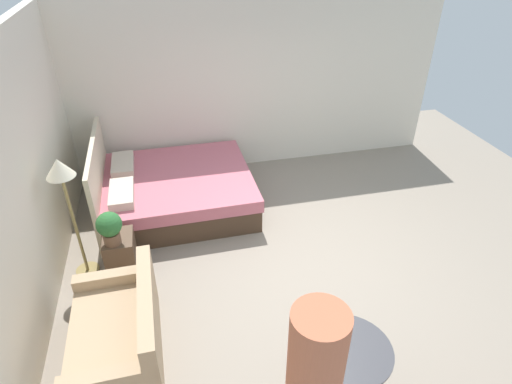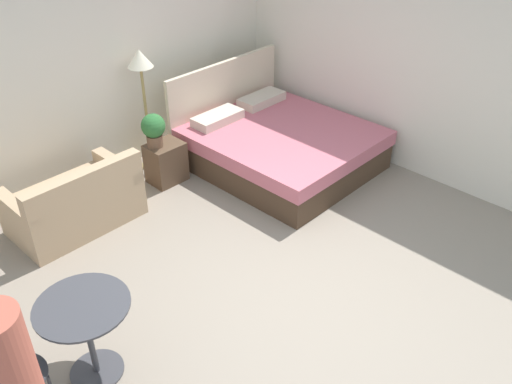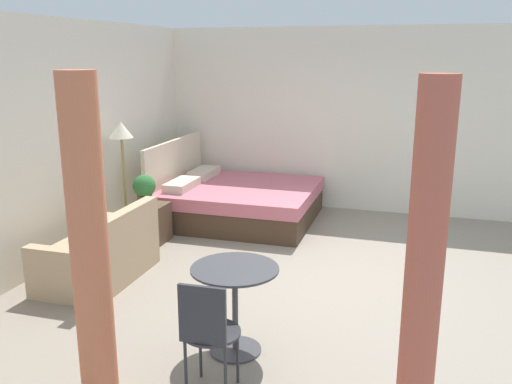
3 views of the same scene
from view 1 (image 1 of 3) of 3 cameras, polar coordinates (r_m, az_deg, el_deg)
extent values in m
cube|color=gray|center=(5.55, 7.50, -9.94)|extent=(8.87, 9.25, 0.02)
cube|color=silver|center=(4.67, -29.93, -1.58)|extent=(8.87, 0.12, 2.86)
cube|color=silver|center=(7.28, 0.33, 14.24)|extent=(0.12, 6.25, 2.86)
cube|color=#473323|center=(6.60, -10.21, -0.49)|extent=(1.94, 2.14, 0.35)
cube|color=#C66675|center=(6.46, -10.44, 1.50)|extent=(1.99, 2.18, 0.18)
cube|color=beige|center=(6.45, -20.21, 1.35)|extent=(1.98, 0.08, 1.17)
cube|color=beige|center=(6.05, -17.57, -0.22)|extent=(0.70, 0.33, 0.12)
cube|color=beige|center=(6.78, -17.43, 3.53)|extent=(0.70, 0.33, 0.12)
cube|color=tan|center=(4.65, -18.15, -18.45)|extent=(1.37, 0.85, 0.43)
cube|color=tan|center=(4.32, -14.41, -14.57)|extent=(1.37, 0.15, 0.38)
cube|color=tan|center=(4.88, -18.51, -10.82)|extent=(0.15, 0.83, 0.14)
cube|color=tan|center=(4.06, -19.13, -22.51)|extent=(0.15, 0.83, 0.14)
cube|color=brown|center=(5.54, -17.66, -7.90)|extent=(0.44, 0.35, 0.52)
cylinder|color=brown|center=(5.27, -18.74, -5.86)|extent=(0.20, 0.20, 0.15)
sphere|color=#2D6B33|center=(5.15, -19.12, -4.10)|extent=(0.29, 0.29, 0.29)
cylinder|color=#99844C|center=(5.84, -21.61, -9.66)|extent=(0.29, 0.29, 0.02)
cylinder|color=#99844C|center=(5.43, -23.05, -4.23)|extent=(0.04, 0.04, 1.35)
cone|color=beige|center=(5.04, -24.93, 2.96)|extent=(0.31, 0.31, 0.21)
cylinder|color=#3F3F44|center=(4.10, 11.68, -23.19)|extent=(0.05, 0.05, 0.73)
cylinder|color=#3F3F44|center=(3.80, 12.34, -19.96)|extent=(0.73, 0.73, 0.02)
camera|label=2|loc=(4.33, 69.40, 12.32)|focal=38.33mm
camera|label=3|loc=(3.48, 96.64, -29.66)|focal=38.02mm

